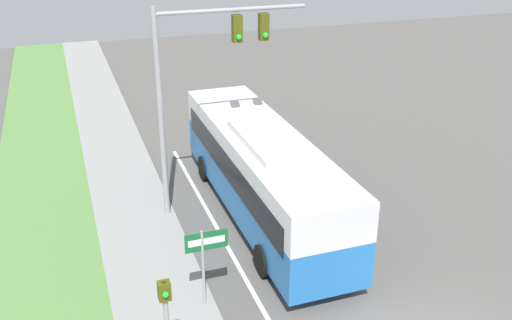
{
  "coord_description": "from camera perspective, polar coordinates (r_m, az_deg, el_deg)",
  "views": [
    {
      "loc": [
        -8.04,
        -9.0,
        10.34
      ],
      "look_at": [
        -1.65,
        9.17,
        1.74
      ],
      "focal_mm": 40.0,
      "sensor_mm": 36.0,
      "label": 1
    }
  ],
  "objects": [
    {
      "name": "pedestrian_signal",
      "position": [
        13.4,
        -8.96,
        -15.08
      ],
      "size": [
        0.28,
        0.34,
        2.83
      ],
      "color": "#939399",
      "rests_on": "ground_plane"
    },
    {
      "name": "signal_gantry",
      "position": [
        19.45,
        -5.61,
        8.67
      ],
      "size": [
        5.25,
        0.41,
        7.48
      ],
      "color": "#939399",
      "rests_on": "ground_plane"
    },
    {
      "name": "street_sign",
      "position": [
        15.61,
        -5.11,
        -9.33
      ],
      "size": [
        1.19,
        0.08,
        2.5
      ],
      "color": "#939399",
      "rests_on": "ground_plane"
    },
    {
      "name": "bus",
      "position": [
        20.13,
        0.58,
        -0.81
      ],
      "size": [
        2.73,
        11.41,
        3.4
      ],
      "color": "#236BB7",
      "rests_on": "ground_plane"
    }
  ]
}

